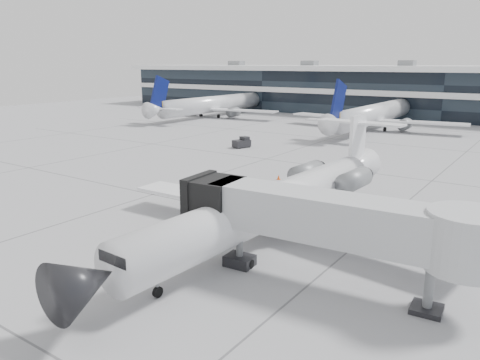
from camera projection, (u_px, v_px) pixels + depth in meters
The scene contains 9 objects.
ground at pixel (242, 214), 37.59m from camera, with size 220.00×220.00×0.00m, color gray.
terminal at pixel (454, 95), 101.87m from camera, with size 170.00×22.00×10.00m, color black.
bg_jet_left at pixel (215, 116), 106.29m from camera, with size 32.00×40.00×9.60m, color white, non-canonical shape.
bg_jet_center at pixel (375, 129), 85.93m from camera, with size 32.00×40.00×9.60m, color white, non-canonical shape.
regional_jet at pixel (276, 202), 32.03m from camera, with size 25.60×31.95×7.38m.
jet_bridge at pixel (340, 221), 24.08m from camera, with size 16.62×4.38×5.33m.
ramp_worker at pixel (148, 244), 28.84m from camera, with size 0.68×0.44×1.86m, color yellow.
traffic_cone at pixel (279, 177), 48.56m from camera, with size 0.37×0.37×0.52m.
far_tug at pixel (242, 143), 66.92m from camera, with size 2.14×2.76×1.54m.
Camera 1 is at (20.17, -29.58, 11.78)m, focal length 35.00 mm.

